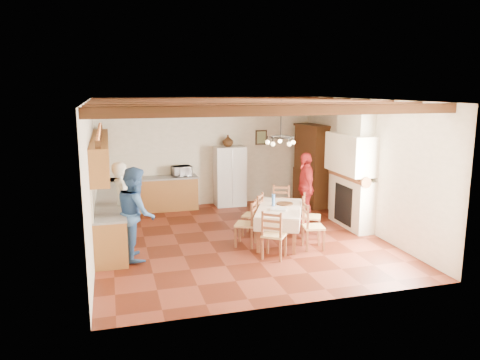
{
  "coord_description": "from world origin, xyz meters",
  "views": [
    {
      "loc": [
        -2.62,
        -9.4,
        3.25
      ],
      "look_at": [
        0.1,
        0.3,
        1.25
      ],
      "focal_mm": 35.0,
      "sensor_mm": 36.0,
      "label": 1
    }
  ],
  "objects_px": {
    "chair_left_near": "(246,223)",
    "chair_left_far": "(253,214)",
    "microwave": "(182,171)",
    "dining_table": "(279,211)",
    "chair_right_far": "(311,216)",
    "chair_right_near": "(314,226)",
    "person_man": "(123,205)",
    "chair_end_near": "(274,234)",
    "chair_end_far": "(281,206)",
    "hutch": "(312,165)",
    "refrigerator": "(229,176)",
    "person_woman_blue": "(136,213)",
    "person_woman_red": "(305,187)"
  },
  "relations": [
    {
      "from": "person_man",
      "to": "chair_end_far",
      "type": "bearing_deg",
      "value": -90.19
    },
    {
      "from": "chair_left_far",
      "to": "person_woman_blue",
      "type": "bearing_deg",
      "value": -39.51
    },
    {
      "from": "chair_left_near",
      "to": "hutch",
      "type": "bearing_deg",
      "value": 164.9
    },
    {
      "from": "refrigerator",
      "to": "chair_end_near",
      "type": "bearing_deg",
      "value": -92.61
    },
    {
      "from": "chair_right_near",
      "to": "chair_end_far",
      "type": "height_order",
      "value": "same"
    },
    {
      "from": "dining_table",
      "to": "microwave",
      "type": "height_order",
      "value": "microwave"
    },
    {
      "from": "person_man",
      "to": "refrigerator",
      "type": "bearing_deg",
      "value": -54.23
    },
    {
      "from": "chair_end_far",
      "to": "person_woman_blue",
      "type": "height_order",
      "value": "person_woman_blue"
    },
    {
      "from": "chair_left_near",
      "to": "chair_end_near",
      "type": "height_order",
      "value": "same"
    },
    {
      "from": "chair_left_near",
      "to": "chair_left_far",
      "type": "relative_size",
      "value": 1.0
    },
    {
      "from": "refrigerator",
      "to": "chair_right_far",
      "type": "bearing_deg",
      "value": -72.83
    },
    {
      "from": "chair_right_near",
      "to": "person_man",
      "type": "height_order",
      "value": "person_man"
    },
    {
      "from": "chair_right_near",
      "to": "person_man",
      "type": "bearing_deg",
      "value": 82.25
    },
    {
      "from": "chair_left_near",
      "to": "microwave",
      "type": "relative_size",
      "value": 1.92
    },
    {
      "from": "chair_right_near",
      "to": "person_woman_red",
      "type": "xyz_separation_m",
      "value": [
        0.63,
        1.9,
        0.38
      ]
    },
    {
      "from": "chair_end_near",
      "to": "person_woman_red",
      "type": "bearing_deg",
      "value": -88.82
    },
    {
      "from": "chair_end_near",
      "to": "chair_end_far",
      "type": "xyz_separation_m",
      "value": [
        0.87,
        1.96,
        0.0
      ]
    },
    {
      "from": "refrigerator",
      "to": "chair_end_near",
      "type": "relative_size",
      "value": 1.73
    },
    {
      "from": "dining_table",
      "to": "person_woman_red",
      "type": "bearing_deg",
      "value": 48.11
    },
    {
      "from": "hutch",
      "to": "chair_right_near",
      "type": "distance_m",
      "value": 3.75
    },
    {
      "from": "hutch",
      "to": "person_woman_red",
      "type": "xyz_separation_m",
      "value": [
        -0.82,
        -1.49,
        -0.27
      ]
    },
    {
      "from": "refrigerator",
      "to": "person_woman_red",
      "type": "xyz_separation_m",
      "value": [
        1.38,
        -2.11,
        0.03
      ]
    },
    {
      "from": "hutch",
      "to": "chair_right_near",
      "type": "bearing_deg",
      "value": -119.49
    },
    {
      "from": "person_woman_red",
      "to": "person_man",
      "type": "bearing_deg",
      "value": -70.32
    },
    {
      "from": "refrigerator",
      "to": "chair_right_far",
      "type": "xyz_separation_m",
      "value": [
        1.01,
        -3.3,
        -0.35
      ]
    },
    {
      "from": "chair_left_far",
      "to": "chair_right_far",
      "type": "height_order",
      "value": "same"
    },
    {
      "from": "hutch",
      "to": "person_woman_blue",
      "type": "distance_m",
      "value": 5.77
    },
    {
      "from": "hutch",
      "to": "person_man",
      "type": "bearing_deg",
      "value": -163.24
    },
    {
      "from": "chair_end_far",
      "to": "chair_left_near",
      "type": "bearing_deg",
      "value": -114.01
    },
    {
      "from": "person_woman_blue",
      "to": "chair_left_far",
      "type": "bearing_deg",
      "value": -77.51
    },
    {
      "from": "chair_right_far",
      "to": "person_man",
      "type": "xyz_separation_m",
      "value": [
        -3.98,
        0.49,
        0.41
      ]
    },
    {
      "from": "hutch",
      "to": "chair_right_far",
      "type": "height_order",
      "value": "hutch"
    },
    {
      "from": "dining_table",
      "to": "chair_end_near",
      "type": "distance_m",
      "value": 1.02
    },
    {
      "from": "chair_left_far",
      "to": "hutch",
      "type": "bearing_deg",
      "value": 167.35
    },
    {
      "from": "hutch",
      "to": "person_woman_blue",
      "type": "relative_size",
      "value": 1.26
    },
    {
      "from": "dining_table",
      "to": "person_man",
      "type": "distance_m",
      "value": 3.26
    },
    {
      "from": "chair_right_near",
      "to": "microwave",
      "type": "relative_size",
      "value": 1.92
    },
    {
      "from": "dining_table",
      "to": "chair_left_far",
      "type": "xyz_separation_m",
      "value": [
        -0.42,
        0.56,
        -0.19
      ]
    },
    {
      "from": "chair_right_near",
      "to": "person_man",
      "type": "relative_size",
      "value": 0.54
    },
    {
      "from": "chair_end_far",
      "to": "chair_left_far",
      "type": "bearing_deg",
      "value": -126.59
    },
    {
      "from": "dining_table",
      "to": "chair_end_far",
      "type": "bearing_deg",
      "value": 67.75
    },
    {
      "from": "hutch",
      "to": "microwave",
      "type": "bearing_deg",
      "value": 164.73
    },
    {
      "from": "refrigerator",
      "to": "chair_end_near",
      "type": "height_order",
      "value": "refrigerator"
    },
    {
      "from": "chair_right_far",
      "to": "chair_end_far",
      "type": "height_order",
      "value": "same"
    },
    {
      "from": "chair_right_near",
      "to": "hutch",
      "type": "bearing_deg",
      "value": -13.14
    },
    {
      "from": "dining_table",
      "to": "chair_right_far",
      "type": "height_order",
      "value": "chair_right_far"
    },
    {
      "from": "refrigerator",
      "to": "microwave",
      "type": "height_order",
      "value": "refrigerator"
    },
    {
      "from": "dining_table",
      "to": "person_man",
      "type": "relative_size",
      "value": 1.08
    },
    {
      "from": "chair_left_near",
      "to": "person_woman_red",
      "type": "height_order",
      "value": "person_woman_red"
    },
    {
      "from": "dining_table",
      "to": "chair_left_near",
      "type": "height_order",
      "value": "chair_left_near"
    }
  ]
}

